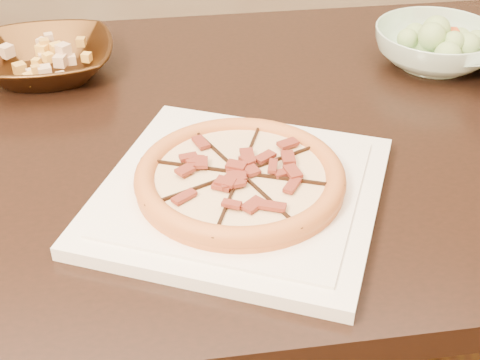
% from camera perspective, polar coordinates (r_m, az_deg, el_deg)
% --- Properties ---
extents(dining_table, '(1.44, 1.03, 0.75)m').
position_cam_1_polar(dining_table, '(1.04, -4.59, -0.59)').
color(dining_table, black).
rests_on(dining_table, floor).
extents(plate, '(0.42, 0.42, 0.02)m').
position_cam_1_polar(plate, '(0.83, 0.00, -1.10)').
color(plate, white).
rests_on(plate, dining_table).
extents(pizza, '(0.26, 0.26, 0.03)m').
position_cam_1_polar(pizza, '(0.81, 0.00, 0.22)').
color(pizza, '#DD6D3C').
rests_on(pizza, plate).
extents(bronze_bowl, '(0.26, 0.26, 0.05)m').
position_cam_1_polar(bronze_bowl, '(1.16, -16.21, 9.77)').
color(bronze_bowl, '#412611').
rests_on(bronze_bowl, dining_table).
extents(mixed_dish, '(0.10, 0.11, 0.03)m').
position_cam_1_polar(mixed_dish, '(1.14, -16.61, 11.61)').
color(mixed_dish, tan).
rests_on(mixed_dish, bronze_bowl).
extents(salad_bowl, '(0.23, 0.23, 0.06)m').
position_cam_1_polar(salad_bowl, '(1.20, 16.29, 10.86)').
color(salad_bowl, silver).
rests_on(salad_bowl, dining_table).
extents(salad, '(0.11, 0.10, 0.04)m').
position_cam_1_polar(salad, '(1.18, 16.70, 13.05)').
color(salad, '#A4C564').
rests_on(salad, salad_bowl).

